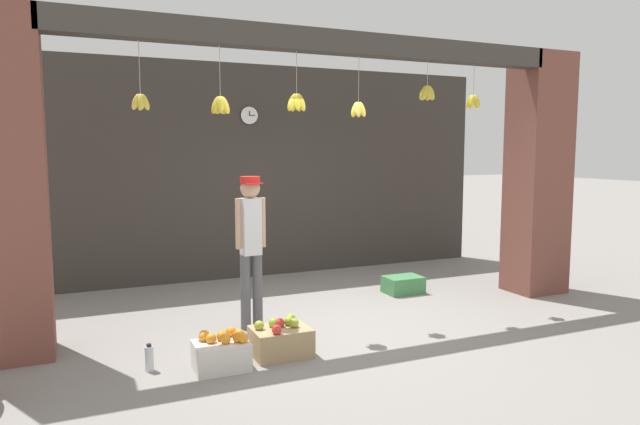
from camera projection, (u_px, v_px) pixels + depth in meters
The scene contains 11 objects.
ground_plane at pixel (335, 325), 6.41m from camera, with size 60.00×60.00×0.00m, color gray.
shop_back_wall at pixel (258, 172), 8.78m from camera, with size 7.71×0.12×3.24m, color #38332D.
shop_pillar_left at pixel (5, 187), 5.23m from camera, with size 0.70×0.60×3.24m, color brown.
shop_pillar_right at pixel (538, 175), 7.79m from camera, with size 0.70×0.60×3.24m, color brown.
storefront_awning at pixel (331, 47), 6.18m from camera, with size 5.81×0.29×0.94m.
shopkeeper at pixel (251, 239), 6.19m from camera, with size 0.34×0.28×1.68m.
fruit_crate_oranges at pixel (222, 353), 5.10m from camera, with size 0.48×0.35×0.34m.
fruit_crate_apples at pixel (281, 340), 5.46m from camera, with size 0.54×0.43×0.35m.
produce_box_green at pixel (403, 285), 7.83m from camera, with size 0.51×0.36×0.23m, color #42844C.
water_bottle at pixel (149, 358), 5.07m from camera, with size 0.08×0.08×0.25m.
wall_clock at pixel (249, 115), 8.56m from camera, with size 0.28×0.03×0.28m.
Camera 1 is at (-2.65, -5.64, 1.96)m, focal length 32.00 mm.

